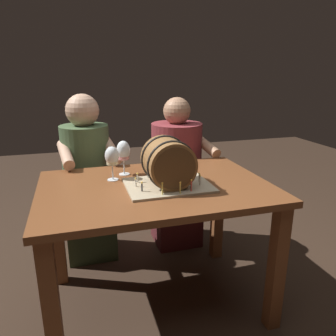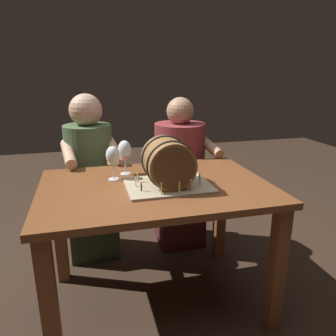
# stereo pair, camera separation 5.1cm
# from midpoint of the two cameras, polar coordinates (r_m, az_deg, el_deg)

# --- Properties ---
(ground_plane) EXTENTS (8.00, 8.00, 0.00)m
(ground_plane) POSITION_cam_midpoint_polar(r_m,az_deg,el_deg) (2.09, -1.23, -22.36)
(ground_plane) COLOR #332319
(dining_table) EXTENTS (1.21, 0.84, 0.74)m
(dining_table) POSITION_cam_midpoint_polar(r_m,az_deg,el_deg) (1.77, -1.35, -6.63)
(dining_table) COLOR brown
(dining_table) RESTS_ON ground
(barrel_cake) EXTENTS (0.44, 0.33, 0.26)m
(barrel_cake) POSITION_cam_midpoint_polar(r_m,az_deg,el_deg) (1.66, 0.87, 0.63)
(barrel_cake) COLOR tan
(barrel_cake) RESTS_ON dining_table
(wine_glass_white) EXTENTS (0.08, 0.08, 0.19)m
(wine_glass_white) POSITION_cam_midpoint_polar(r_m,az_deg,el_deg) (1.78, -8.94, 1.95)
(wine_glass_white) COLOR white
(wine_glass_white) RESTS_ON dining_table
(wine_glass_rose) EXTENTS (0.08, 0.08, 0.20)m
(wine_glass_rose) POSITION_cam_midpoint_polar(r_m,az_deg,el_deg) (1.87, -6.90, 2.91)
(wine_glass_rose) COLOR white
(wine_glass_rose) RESTS_ON dining_table
(wine_glass_red) EXTENTS (0.08, 0.08, 0.18)m
(wine_glass_red) POSITION_cam_midpoint_polar(r_m,az_deg,el_deg) (1.99, 0.47, 3.56)
(wine_glass_red) COLOR white
(wine_glass_red) RESTS_ON dining_table
(person_seated_left) EXTENTS (0.40, 0.49, 1.18)m
(person_seated_left) POSITION_cam_midpoint_polar(r_m,az_deg,el_deg) (2.36, -12.82, -2.87)
(person_seated_left) COLOR #2A3A24
(person_seated_left) RESTS_ON ground
(person_seated_right) EXTENTS (0.46, 0.53, 1.14)m
(person_seated_right) POSITION_cam_midpoint_polar(r_m,az_deg,el_deg) (2.46, 2.67, -1.59)
(person_seated_right) COLOR #4C1B1E
(person_seated_right) RESTS_ON ground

